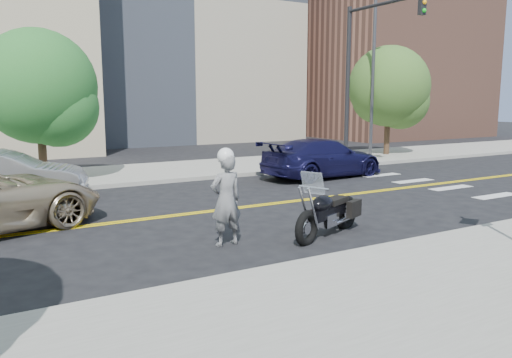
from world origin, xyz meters
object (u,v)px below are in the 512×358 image
Objects in this scene: parked_car_silver at (4,176)px; parked_car_blue at (323,158)px; motorcyclist at (226,197)px; motorcycle at (329,202)px.

parked_car_silver is 0.89× the size of parked_car_blue.
motorcyclist is 0.82× the size of motorcycle.
parked_car_silver is (-6.03, 7.73, 0.01)m from motorcycle.
motorcycle reaches higher than parked_car_blue.
parked_car_silver reaches higher than parked_car_blue.
motorcyclist is at bearing 146.23° from motorcycle.
motorcyclist reaches higher than motorcycle.
motorcyclist is at bearing 125.50° from parked_car_blue.
motorcycle is 0.48× the size of parked_car_blue.
motorcycle is at bearing -126.51° from parked_car_silver.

